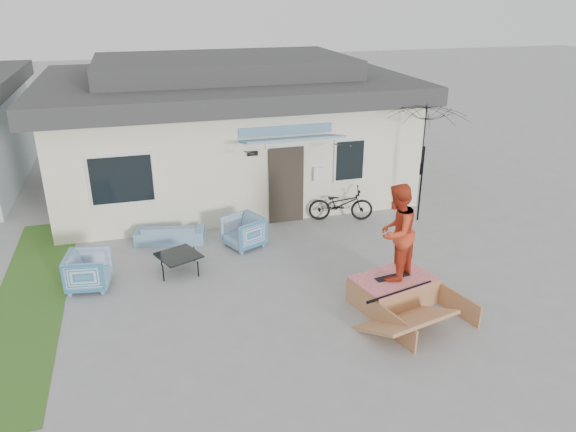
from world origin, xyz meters
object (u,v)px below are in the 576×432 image
object	(u,v)px
skate_ramp	(393,290)
skater	(396,231)
armchair_right	(243,230)
bicycle	(341,201)
patio_umbrella	(423,159)
skateboard	(393,276)
coffee_table	(179,263)
armchair_left	(88,269)
loveseat	(170,230)

from	to	relation	value
skate_ramp	skater	world-z (taller)	skater
armchair_right	bicycle	bearing A→B (deg)	83.16
patio_umbrella	skateboard	xyz separation A→B (m)	(-2.57, -3.67, -1.20)
coffee_table	patio_umbrella	xyz separation A→B (m)	(6.64, 1.22, 1.54)
skateboard	skater	size ratio (longest dim) A/B	0.39
armchair_left	bicycle	size ratio (longest dim) A/B	0.50
skateboard	armchair_left	bearing A→B (deg)	151.72
patio_umbrella	skate_ramp	bearing A→B (deg)	-124.54
skate_ramp	skater	xyz separation A→B (m)	(-0.01, 0.05, 1.30)
coffee_table	bicycle	bearing A→B (deg)	21.65
loveseat	coffee_table	world-z (taller)	loveseat
skate_ramp	skateboard	distance (m)	0.29
armchair_left	patio_umbrella	distance (m)	8.77
coffee_table	armchair_left	bearing A→B (deg)	-173.72
loveseat	skateboard	distance (m)	5.82
loveseat	skateboard	world-z (taller)	loveseat
bicycle	skate_ramp	size ratio (longest dim) A/B	0.84
patio_umbrella	armchair_right	bearing A→B (deg)	-176.16
armchair_left	skate_ramp	size ratio (longest dim) A/B	0.42
bicycle	armchair_left	bearing A→B (deg)	122.52
coffee_table	patio_umbrella	size ratio (longest dim) A/B	0.33
armchair_left	skateboard	world-z (taller)	armchair_left
armchair_left	skateboard	xyz separation A→B (m)	(5.98, -2.23, 0.11)
patio_umbrella	bicycle	bearing A→B (deg)	163.94
skate_ramp	skater	size ratio (longest dim) A/B	1.07
patio_umbrella	armchair_left	bearing A→B (deg)	-170.49
skateboard	coffee_table	bearing A→B (deg)	141.23
loveseat	patio_umbrella	bearing A→B (deg)	-171.34
skate_ramp	skateboard	bearing A→B (deg)	90.00
loveseat	armchair_left	xyz separation A→B (m)	(-1.84, -1.85, 0.11)
armchair_left	skateboard	size ratio (longest dim) A/B	1.16
armchair_left	patio_umbrella	world-z (taller)	patio_umbrella
bicycle	skate_ramp	distance (m)	4.35
coffee_table	skate_ramp	bearing A→B (deg)	-31.41
coffee_table	bicycle	xyz separation A→B (m)	(4.58, 1.82, 0.36)
loveseat	armchair_right	size ratio (longest dim) A/B	1.97
armchair_right	skateboard	size ratio (longest dim) A/B	1.14
armchair_right	bicycle	distance (m)	3.06
skate_ramp	skateboard	xyz separation A→B (m)	(-0.01, 0.05, 0.29)
armchair_right	skater	distance (m)	4.26
armchair_right	skate_ramp	size ratio (longest dim) A/B	0.41
bicycle	patio_umbrella	bearing A→B (deg)	-90.89
armchair_left	patio_umbrella	size ratio (longest dim) A/B	0.35
skate_ramp	skater	distance (m)	1.30
bicycle	skateboard	size ratio (longest dim) A/B	2.32
skateboard	skater	xyz separation A→B (m)	(0.00, 0.00, 1.01)
patio_umbrella	skater	bearing A→B (deg)	-125.04
skate_ramp	skater	bearing A→B (deg)	90.00
skater	patio_umbrella	bearing A→B (deg)	-163.66
bicycle	skater	bearing A→B (deg)	-171.60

